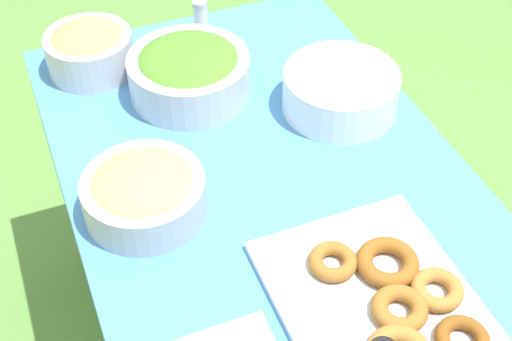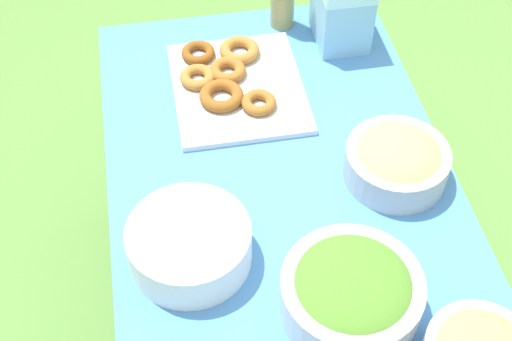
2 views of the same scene
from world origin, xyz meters
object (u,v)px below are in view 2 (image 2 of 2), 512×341
Objects in this scene: plate_stack at (189,245)px; donut_platter at (232,82)px; pasta_bowl at (397,161)px; salad_bowl at (351,292)px; cooler_box at (342,8)px.

donut_platter is at bearing 161.74° from plate_stack.
plate_stack is at bearing -73.56° from pasta_bowl.
donut_platter is at bearing -138.89° from pasta_bowl.
cooler_box is (-0.84, 0.20, 0.04)m from salad_bowl.
salad_bowl is 0.35m from plate_stack.
pasta_bowl is 0.92× the size of plate_stack.
salad_bowl is 0.71m from donut_platter.
pasta_bowl is 0.50m from donut_platter.
plate_stack is (0.52, -0.17, 0.03)m from donut_platter.
salad_bowl is at bearing -13.31° from cooler_box.
pasta_bowl is (-0.33, 0.20, -0.01)m from salad_bowl.
donut_platter is at bearing -65.82° from cooler_box.
cooler_box is (-0.15, 0.33, 0.09)m from donut_platter.
pasta_bowl is at bearing 106.44° from plate_stack.
pasta_bowl is at bearing -0.23° from cooler_box.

